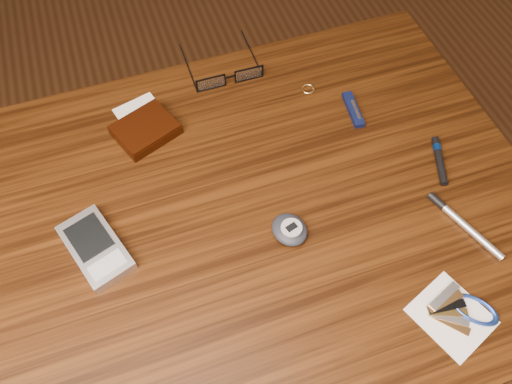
# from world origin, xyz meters

# --- Properties ---
(ground) EXTENTS (3.80, 3.80, 0.00)m
(ground) POSITION_xyz_m (0.00, 0.00, 0.00)
(ground) COLOR #472814
(ground) RESTS_ON ground
(desk) EXTENTS (1.00, 0.70, 0.75)m
(desk) POSITION_xyz_m (0.00, 0.00, 0.65)
(desk) COLOR #351A08
(desk) RESTS_ON ground
(wallet_and_card) EXTENTS (0.12, 0.15, 0.02)m
(wallet_and_card) POSITION_xyz_m (-0.08, 0.21, 0.76)
(wallet_and_card) COLOR black
(wallet_and_card) RESTS_ON desk
(eyeglasses) EXTENTS (0.13, 0.13, 0.03)m
(eyeglasses) POSITION_xyz_m (0.09, 0.28, 0.76)
(eyeglasses) COLOR black
(eyeglasses) RESTS_ON desk
(gold_ring) EXTENTS (0.03, 0.03, 0.00)m
(gold_ring) POSITION_xyz_m (0.22, 0.21, 0.75)
(gold_ring) COLOR #F1C679
(gold_ring) RESTS_ON desk
(pda_phone) EXTENTS (0.10, 0.14, 0.02)m
(pda_phone) POSITION_xyz_m (-0.20, 0.01, 0.76)
(pda_phone) COLOR #AFAFB3
(pda_phone) RESTS_ON desk
(pedometer) EXTENTS (0.07, 0.07, 0.02)m
(pedometer) POSITION_xyz_m (0.08, -0.05, 0.76)
(pedometer) COLOR black
(pedometer) RESTS_ON desk
(notepad_keys) EXTENTS (0.13, 0.12, 0.01)m
(notepad_keys) POSITION_xyz_m (0.26, -0.25, 0.75)
(notepad_keys) COLOR white
(notepad_keys) RESTS_ON desk
(pocket_knife) EXTENTS (0.03, 0.08, 0.01)m
(pocket_knife) POSITION_xyz_m (0.28, 0.13, 0.75)
(pocket_knife) COLOR black
(pocket_knife) RESTS_ON desk
(silver_pen) EXTENTS (0.06, 0.14, 0.01)m
(silver_pen) POSITION_xyz_m (0.34, -0.12, 0.76)
(silver_pen) COLOR silver
(silver_pen) RESTS_ON desk
(black_blue_pen) EXTENTS (0.04, 0.09, 0.01)m
(black_blue_pen) POSITION_xyz_m (0.37, -0.01, 0.76)
(black_blue_pen) COLOR black
(black_blue_pen) RESTS_ON desk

